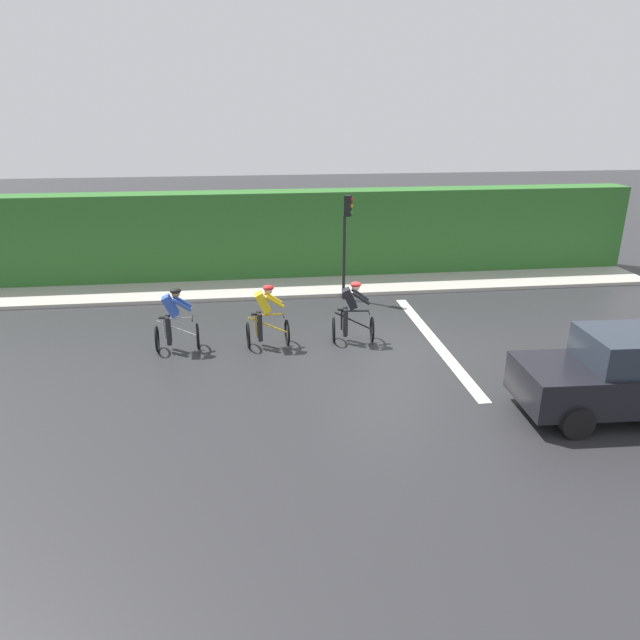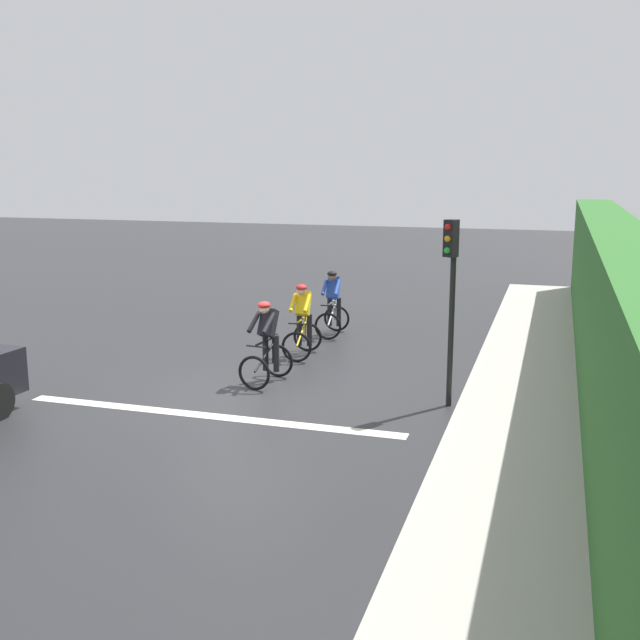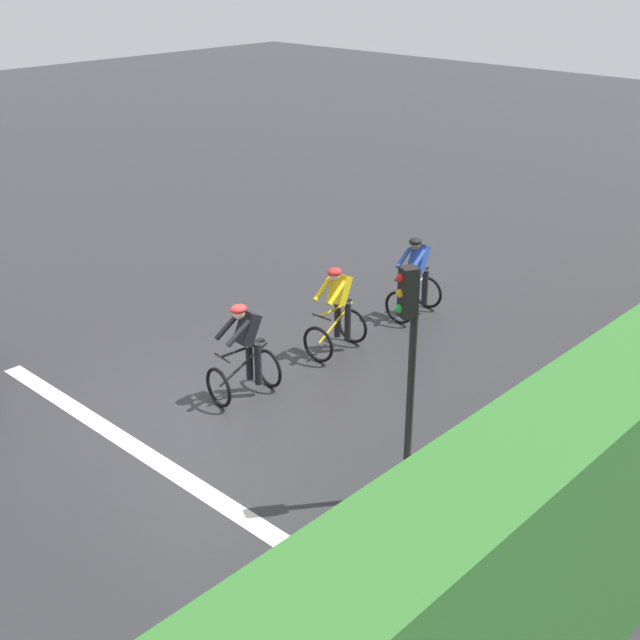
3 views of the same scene
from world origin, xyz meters
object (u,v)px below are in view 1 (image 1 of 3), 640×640
at_px(traffic_light_near_crossing, 346,231).
at_px(cyclist_mid, 352,313).
at_px(cyclist_lead, 174,321).
at_px(car_black, 625,374).
at_px(cyclist_second, 266,317).

bearing_deg(traffic_light_near_crossing, cyclist_mid, 172.88).
height_order(cyclist_lead, traffic_light_near_crossing, traffic_light_near_crossing).
bearing_deg(car_black, cyclist_second, 57.53).
bearing_deg(cyclist_lead, cyclist_second, -90.75).
bearing_deg(car_black, cyclist_mid, 46.69).
relative_size(cyclist_lead, car_black, 0.40).
bearing_deg(cyclist_lead, traffic_light_near_crossing, -54.25).
height_order(cyclist_lead, car_black, car_black).
bearing_deg(cyclist_mid, traffic_light_near_crossing, -7.12).
xyz_separation_m(cyclist_second, traffic_light_near_crossing, (3.64, -2.71, 1.43)).
xyz_separation_m(cyclist_second, car_black, (-4.45, -7.00, 0.08)).
bearing_deg(traffic_light_near_crossing, cyclist_lead, 125.75).
bearing_deg(cyclist_second, cyclist_mid, -89.53).
xyz_separation_m(cyclist_lead, cyclist_mid, (-0.01, -4.56, 0.00)).
relative_size(cyclist_mid, car_black, 0.40).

